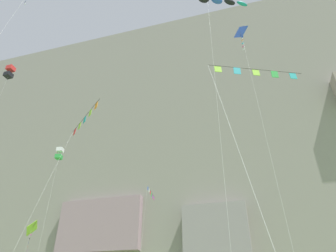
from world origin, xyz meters
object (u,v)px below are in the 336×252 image
at_px(kite_banner_upper_mid, 82,124).
at_px(kite_banner_upper_left, 258,88).
at_px(kite_windsock_high_center, 216,0).
at_px(kite_box_mid_right, 9,72).
at_px(kite_box_upper_right, 59,154).
at_px(kite_banner_low_left, 150,200).
at_px(kite_diamond_low_center, 31,232).
at_px(kite_diamond_near_cliff, 242,36).
at_px(kite_diamond_far_left, 24,0).

xyz_separation_m(kite_banner_upper_mid, kite_banner_upper_left, (15.44, -10.07, -6.80)).
relative_size(kite_banner_upper_mid, kite_banner_upper_left, 1.46).
bearing_deg(kite_windsock_high_center, kite_box_mid_right, 168.22).
bearing_deg(kite_banner_upper_left, kite_box_upper_right, 139.58).
relative_size(kite_banner_upper_left, kite_banner_low_left, 0.79).
bearing_deg(kite_banner_low_left, kite_box_mid_right, -152.52).
height_order(kite_banner_low_left, kite_diamond_low_center, kite_banner_low_left).
height_order(kite_box_upper_right, kite_banner_low_left, kite_box_upper_right).
xyz_separation_m(kite_banner_low_left, kite_diamond_low_center, (-8.71, -10.10, -5.57)).
xyz_separation_m(kite_box_mid_right, kite_banner_upper_left, (32.55, -14.95, -21.61)).
bearing_deg(kite_banner_upper_mid, kite_banner_upper_left, -33.13).
xyz_separation_m(kite_windsock_high_center, kite_banner_upper_left, (1.60, -8.49, -18.00)).
height_order(kite_banner_upper_mid, kite_box_mid_right, kite_box_mid_right).
xyz_separation_m(kite_windsock_high_center, kite_banner_low_left, (-11.95, 16.33, -14.14)).
distance_m(kite_banner_upper_left, kite_banner_low_left, 28.55).
relative_size(kite_box_mid_right, kite_diamond_low_center, 2.98).
bearing_deg(kite_diamond_low_center, kite_diamond_near_cliff, -3.60).
bearing_deg(kite_windsock_high_center, kite_diamond_low_center, 163.22).
bearing_deg(kite_banner_upper_left, kite_diamond_far_left, 170.75).
xyz_separation_m(kite_diamond_near_cliff, kite_box_upper_right, (-28.16, 10.24, -5.61)).
relative_size(kite_diamond_far_left, kite_banner_upper_left, 2.41).
relative_size(kite_windsock_high_center, kite_banner_upper_left, 2.28).
height_order(kite_banner_upper_mid, kite_box_upper_right, kite_box_upper_right).
xyz_separation_m(kite_diamond_near_cliff, kite_diamond_far_left, (-20.47, -10.04, 0.64)).
bearing_deg(kite_diamond_near_cliff, kite_diamond_far_left, -153.86).
bearing_deg(kite_diamond_near_cliff, kite_banner_upper_mid, -168.61).
height_order(kite_box_upper_right, kite_banner_upper_left, kite_box_upper_right).
bearing_deg(kite_diamond_near_cliff, kite_banner_low_left, 140.68).
relative_size(kite_diamond_far_left, kite_banner_low_left, 1.90).
bearing_deg(kite_banner_upper_mid, kite_box_mid_right, 164.10).
distance_m(kite_diamond_far_left, kite_banner_upper_left, 27.05).
xyz_separation_m(kite_box_mid_right, kite_banner_low_left, (19.00, 9.88, -17.74)).
relative_size(kite_diamond_near_cliff, kite_banner_upper_left, 2.32).
bearing_deg(kite_diamond_far_left, kite_box_mid_right, 137.16).
height_order(kite_diamond_near_cliff, kite_box_mid_right, kite_box_mid_right).
xyz_separation_m(kite_diamond_far_left, kite_diamond_low_center, (-2.33, 11.48, -19.69)).
distance_m(kite_banner_upper_mid, kite_diamond_low_center, 11.85).
xyz_separation_m(kite_box_upper_right, kite_diamond_low_center, (5.37, -8.81, -13.44)).
bearing_deg(kite_diamond_far_left, kite_banner_upper_left, -9.25).
bearing_deg(kite_banner_low_left, kite_windsock_high_center, -53.80).
xyz_separation_m(kite_box_mid_right, kite_box_upper_right, (4.92, 8.59, -9.87)).
height_order(kite_windsock_high_center, kite_diamond_far_left, kite_diamond_far_left).
distance_m(kite_banner_upper_mid, kite_box_upper_right, 18.82).
bearing_deg(kite_diamond_low_center, kite_banner_upper_mid, -34.27).
bearing_deg(kite_box_mid_right, kite_diamond_near_cliff, -2.87).
xyz_separation_m(kite_banner_upper_left, kite_banner_low_left, (-13.56, 24.83, 3.87)).
bearing_deg(kite_box_mid_right, kite_banner_upper_mid, -15.90).
xyz_separation_m(kite_banner_upper_mid, kite_windsock_high_center, (13.83, -1.58, 11.21)).
height_order(kite_banner_upper_mid, kite_windsock_high_center, kite_windsock_high_center).
bearing_deg(kite_diamond_low_center, kite_box_mid_right, 178.76).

